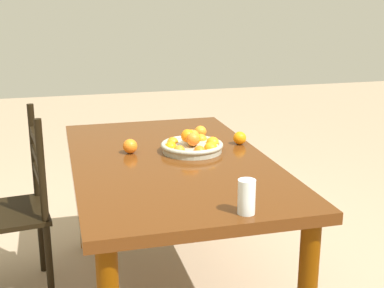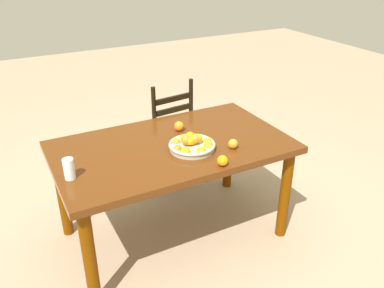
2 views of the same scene
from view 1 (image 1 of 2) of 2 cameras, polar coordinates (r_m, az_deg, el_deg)
name	(u,v)px [view 1 (image 1 of 2)]	position (r m, az deg, el deg)	size (l,w,h in m)	color
dining_table	(171,178)	(2.59, -2.33, -3.68)	(1.60, 0.93, 0.77)	#51270D
chair_near_window	(14,210)	(2.89, -18.58, -6.78)	(0.47, 0.47, 0.98)	black
fruit_bowl	(192,145)	(2.66, 0.05, -0.10)	(0.31, 0.31, 0.12)	#A6A691
orange_loose_0	(240,138)	(2.80, 5.16, 0.65)	(0.07, 0.07, 0.07)	orange
orange_loose_1	(200,132)	(2.92, 0.91, 1.33)	(0.07, 0.07, 0.07)	orange
orange_loose_2	(130,146)	(2.65, -6.68, -0.24)	(0.07, 0.07, 0.07)	orange
drinking_glass	(247,197)	(1.92, 5.89, -5.67)	(0.06, 0.06, 0.13)	silver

